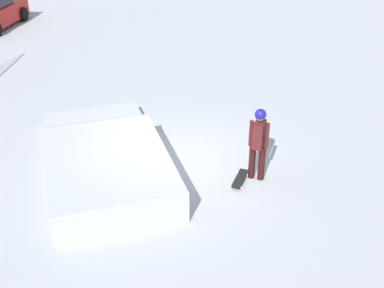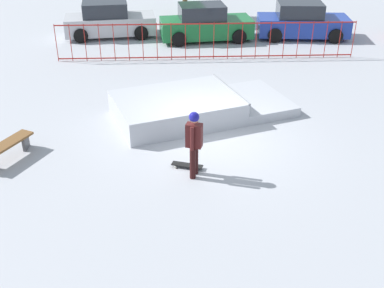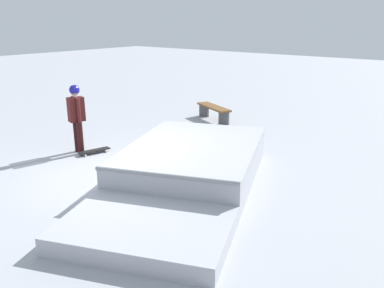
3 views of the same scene
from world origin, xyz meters
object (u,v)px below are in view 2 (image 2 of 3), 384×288
Objects in this scene: parked_car_silver at (109,21)px; parked_car_blue at (302,22)px; skate_ramp at (191,107)px; skateboard at (187,165)px; park_bench at (7,147)px; parked_car_green at (205,24)px; skater at (194,140)px.

parked_car_silver is 1.04× the size of parked_car_blue.
skateboard is at bearing -113.37° from skate_ramp.
parked_car_silver is (-3.86, 8.72, 0.41)m from skate_ramp.
skate_ramp is at bearing -75.79° from parked_car_silver.
skate_ramp is at bearing 29.40° from park_bench.
parked_car_green reaches higher than skateboard.
skate_ramp is 8.21m from parked_car_green.
skateboard is (-0.07, -3.06, -0.24)m from skate_ramp.
parked_car_green is 1.04× the size of parked_car_blue.
parked_car_green is at bearing 103.04° from skater.
parked_car_green reaches higher than skate_ramp.
skate_ramp is 1.44× the size of parked_car_blue.
skate_ramp is 7.25× the size of skateboard.
parked_car_green is 4.48m from parked_car_blue.
parked_car_blue is at bearing -3.87° from parked_car_green.
parked_car_silver reaches higher than skateboard.
park_bench is at bearing -129.15° from parked_car_blue.
skateboard is 12.72m from parked_car_blue.
park_bench is 12.09m from parked_car_green.
parked_car_green is (4.43, -0.54, 0.00)m from parked_car_silver.
skate_ramp is 9.95m from parked_car_blue.
parked_car_silver reaches higher than park_bench.
parked_car_silver and parked_car_blue have the same top height.
skate_ramp is 3.69× the size of park_bench.
skateboard is at bearing 131.15° from skater.
skater is at bearing -110.31° from skate_ramp.
parked_car_silver is 4.47m from parked_car_green.
skate_ramp is 3.49m from skater.
skate_ramp is at bearing -102.89° from parked_car_green.
park_bench is at bearing -124.95° from parked_car_green.
skate_ramp reaches higher than skateboard.
park_bench is 0.37× the size of parked_car_silver.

